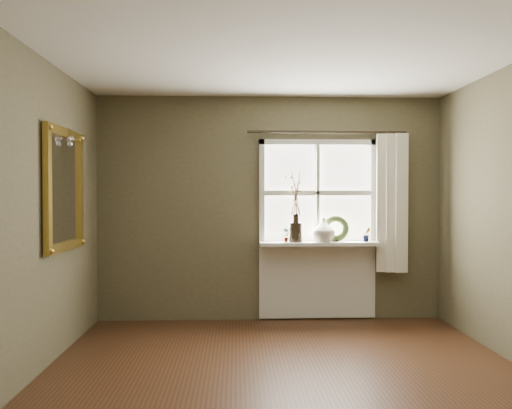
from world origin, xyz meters
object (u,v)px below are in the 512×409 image
object	(u,v)px
dark_jug	(296,232)
wreath	(336,231)
gilt_mirror	(65,189)
cream_vase	(324,230)

from	to	relation	value
dark_jug	wreath	size ratio (longest dim) A/B	0.73
dark_jug	gilt_mirror	distance (m)	2.53
cream_vase	wreath	distance (m)	0.15
dark_jug	cream_vase	distance (m)	0.32
wreath	gilt_mirror	xyz separation A→B (m)	(-2.71, -1.09, 0.47)
cream_vase	wreath	world-z (taller)	cream_vase
dark_jug	cream_vase	size ratio (longest dim) A/B	0.80
dark_jug	wreath	xyz separation A→B (m)	(0.47, 0.04, 0.00)
dark_jug	gilt_mirror	xyz separation A→B (m)	(-2.25, -1.05, 0.48)
cream_vase	wreath	bearing A→B (deg)	15.25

